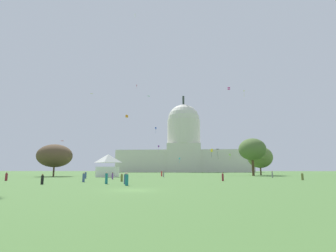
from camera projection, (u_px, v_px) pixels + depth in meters
ground_plane at (133, 190)px, 26.94m from camera, size 800.00×800.00×0.00m
capitol_building at (184, 148)px, 224.79m from camera, size 112.04×28.05×66.24m
event_tent at (108, 165)px, 76.04m from camera, size 6.17×4.59×6.51m
tree_west_mid at (55, 156)px, 82.84m from camera, size 14.15×14.26×10.00m
tree_east_mid at (252, 149)px, 93.41m from camera, size 12.02×12.97×13.11m
tree_east_near at (260, 157)px, 103.55m from camera, size 13.31×13.41×11.12m
person_teal_deep_crowd at (127, 180)px, 34.75m from camera, size 0.60×0.60×1.71m
person_purple_lawn_far_right at (112, 176)px, 57.95m from camera, size 0.42×0.42×1.51m
person_denim_back_left at (86, 175)px, 62.64m from camera, size 0.58×0.58×1.67m
person_red_aisle_center at (162, 174)px, 83.80m from camera, size 0.59×0.59×1.74m
person_olive_near_tree_west at (122, 178)px, 46.40m from camera, size 0.54×0.54×1.49m
person_denim_mid_center at (84, 178)px, 44.87m from camera, size 0.56×0.56×1.65m
person_grey_near_tent at (272, 175)px, 69.57m from camera, size 0.37×0.37×1.75m
person_black_back_right at (42, 180)px, 37.68m from camera, size 0.46×0.46×1.48m
person_maroon_near_tree_east at (6, 177)px, 49.98m from camera, size 0.56×0.56×1.62m
person_teal_front_center at (106, 178)px, 38.87m from camera, size 0.52×0.52×1.76m
person_olive_lawn_far_left at (302, 177)px, 53.23m from camera, size 0.47×0.47×1.54m
person_grey_front_left at (164, 174)px, 74.01m from camera, size 0.35×0.35×1.75m
person_maroon_front_right at (223, 177)px, 48.89m from camera, size 0.48×0.48×1.55m
person_denim_edge_east at (125, 179)px, 38.27m from camera, size 0.52×0.52×1.61m
kite_yellow_high at (245, 92)px, 135.57m from camera, size 0.83×1.73×3.03m
kite_white_high at (135, 15)px, 76.57m from camera, size 0.39×0.73×0.96m
kite_red_low at (63, 141)px, 96.81m from camera, size 0.62×1.79×0.17m
kite_cyan_low at (180, 159)px, 154.56m from camera, size 0.74×0.80×3.33m
kite_black_low at (218, 150)px, 111.59m from camera, size 1.54×1.15×4.13m
kite_gold_high at (92, 94)px, 123.35m from camera, size 1.26×1.44×0.20m
kite_orange_mid at (127, 116)px, 97.84m from camera, size 1.11×1.11×0.95m
kite_blue_mid at (156, 128)px, 198.34m from camera, size 1.16×1.22×4.56m
kite_pink_high at (137, 86)px, 158.23m from camera, size 0.48×0.72×2.41m
kite_lime_low at (230, 155)px, 153.95m from camera, size 0.98×1.00×3.72m
kite_violet_low at (159, 146)px, 167.19m from camera, size 1.02×1.07×3.98m
kite_green_mid at (147, 97)px, 81.02m from camera, size 0.86×1.15×0.25m
kite_magenta_high at (229, 88)px, 117.90m from camera, size 1.16×1.25×1.53m
kite_yellow_low at (212, 150)px, 132.58m from camera, size 1.27×1.32×4.32m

